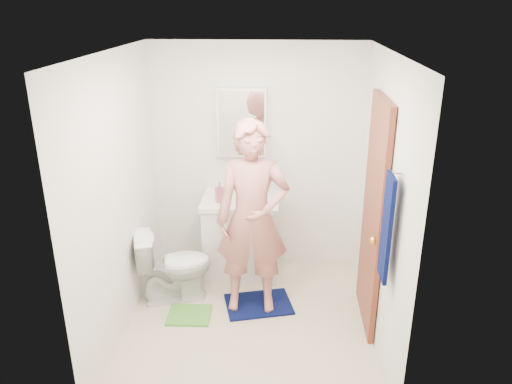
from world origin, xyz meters
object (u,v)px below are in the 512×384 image
vanity_cabinet (241,238)px  toilet (174,265)px  soap_dispenser (220,192)px  toothbrush_cup (261,190)px  man (253,219)px  towel (387,228)px  medicine_cabinet (242,122)px

vanity_cabinet → toilet: vanity_cabinet is taller
soap_dispenser → toothbrush_cup: (0.41, 0.19, -0.05)m
toilet → soap_dispenser: bearing=-57.7°
soap_dispenser → man: man is taller
towel → vanity_cabinet: bearing=128.5°
vanity_cabinet → man: size_ratio=0.44×
vanity_cabinet → toothbrush_cup: 0.55m
soap_dispenser → toothbrush_cup: 0.46m
toilet → man: bearing=-116.1°
soap_dispenser → man: (0.37, -0.59, -0.02)m
medicine_cabinet → soap_dispenser: 0.75m
towel → soap_dispenser: size_ratio=3.96×
soap_dispenser → man: bearing=-57.8°
toothbrush_cup → man: (-0.04, -0.78, 0.02)m
medicine_cabinet → toilet: 1.58m
soap_dispenser → man: 0.70m
towel → toothbrush_cup: 1.90m
medicine_cabinet → toothbrush_cup: medicine_cabinet is taller
toothbrush_cup → man: 0.79m
vanity_cabinet → soap_dispenser: (-0.20, -0.08, 0.55)m
towel → toilet: 2.21m
vanity_cabinet → toilet: 0.82m
towel → toothbrush_cup: (-0.97, 1.60, -0.35)m
vanity_cabinet → man: bearing=-75.9°
towel → toilet: size_ratio=1.11×
towel → toilet: bearing=152.3°
medicine_cabinet → soap_dispenser: medicine_cabinet is taller
toothbrush_cup → man: bearing=-92.8°
vanity_cabinet → soap_dispenser: soap_dispenser is taller
vanity_cabinet → towel: (1.18, -1.48, 0.85)m
toothbrush_cup → vanity_cabinet: bearing=-151.4°
vanity_cabinet → soap_dispenser: bearing=-159.0°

